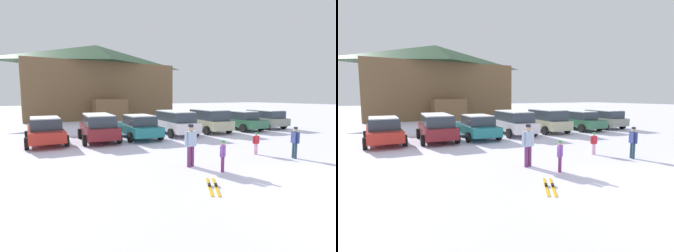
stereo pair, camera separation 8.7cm
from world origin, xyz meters
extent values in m
cube|color=brown|center=(0.05, 30.40, 3.31)|extent=(17.44, 9.21, 6.62)
pyramid|color=#2D5032|center=(0.05, 30.40, 7.86)|extent=(18.05, 9.83, 2.49)
cube|color=brown|center=(0.18, 25.10, 1.20)|extent=(3.64, 1.89, 2.40)
cube|color=red|center=(-7.11, 12.88, 0.61)|extent=(1.80, 4.74, 0.58)
cube|color=#2D3842|center=(-7.11, 12.64, 1.20)|extent=(1.58, 2.46, 0.60)
cube|color=white|center=(-7.11, 12.64, 1.53)|extent=(1.48, 2.34, 0.06)
cylinder|color=black|center=(-8.07, 14.35, 0.32)|extent=(0.22, 0.64, 0.64)
cylinder|color=black|center=(-6.14, 14.35, 0.32)|extent=(0.22, 0.64, 0.64)
cylinder|color=black|center=(-8.08, 11.41, 0.32)|extent=(0.22, 0.64, 0.64)
cylinder|color=black|center=(-6.14, 11.41, 0.32)|extent=(0.22, 0.64, 0.64)
cube|color=maroon|center=(-4.16, 12.42, 0.65)|extent=(2.16, 4.71, 0.66)
cube|color=#2D3842|center=(-4.17, 12.33, 1.29)|extent=(1.86, 3.60, 0.62)
cube|color=white|center=(-4.17, 12.33, 1.62)|extent=(1.74, 3.41, 0.06)
cylinder|color=black|center=(-5.02, 13.91, 0.32)|extent=(0.27, 0.66, 0.64)
cylinder|color=black|center=(-3.08, 13.76, 0.32)|extent=(0.27, 0.66, 0.64)
cylinder|color=black|center=(-5.25, 11.08, 0.32)|extent=(0.27, 0.66, 0.64)
cylinder|color=black|center=(-3.31, 10.93, 0.32)|extent=(0.27, 0.66, 0.64)
cube|color=#20797E|center=(-1.60, 12.22, 0.60)|extent=(2.06, 4.59, 0.57)
cube|color=#2D3842|center=(-1.61, 11.99, 1.18)|extent=(1.72, 2.42, 0.59)
cube|color=white|center=(-1.61, 11.99, 1.51)|extent=(1.61, 2.30, 0.06)
cylinder|color=black|center=(-2.50, 13.66, 0.32)|extent=(0.25, 0.65, 0.64)
cylinder|color=black|center=(-0.55, 13.56, 0.32)|extent=(0.25, 0.65, 0.64)
cylinder|color=black|center=(-2.65, 10.88, 0.32)|extent=(0.25, 0.65, 0.64)
cylinder|color=black|center=(-0.70, 10.77, 0.32)|extent=(0.25, 0.65, 0.64)
cube|color=white|center=(1.29, 12.56, 0.66)|extent=(2.06, 4.88, 0.67)
cube|color=#2D3842|center=(1.28, 12.46, 1.31)|extent=(1.78, 3.72, 0.64)
cube|color=white|center=(1.28, 12.46, 1.67)|extent=(1.66, 3.53, 0.06)
cylinder|color=black|center=(0.44, 14.10, 0.32)|extent=(0.26, 0.65, 0.64)
cylinder|color=black|center=(2.33, 13.97, 0.32)|extent=(0.26, 0.65, 0.64)
cylinder|color=black|center=(0.25, 11.14, 0.32)|extent=(0.26, 0.65, 0.64)
cylinder|color=black|center=(2.14, 11.02, 0.32)|extent=(0.26, 0.65, 0.64)
cube|color=#B0B18B|center=(4.25, 12.48, 0.65)|extent=(2.11, 4.41, 0.65)
cube|color=#2D3842|center=(4.25, 12.39, 1.33)|extent=(1.82, 3.37, 0.71)
cube|color=white|center=(4.25, 12.39, 1.71)|extent=(1.70, 3.20, 0.06)
cylinder|color=black|center=(3.40, 13.88, 0.32)|extent=(0.27, 0.66, 0.64)
cylinder|color=black|center=(5.31, 13.73, 0.32)|extent=(0.27, 0.66, 0.64)
cylinder|color=black|center=(3.19, 11.23, 0.32)|extent=(0.27, 0.66, 0.64)
cylinder|color=black|center=(5.10, 11.08, 0.32)|extent=(0.27, 0.66, 0.64)
cube|color=#326B4B|center=(7.40, 12.47, 0.61)|extent=(1.82, 4.82, 0.59)
cube|color=#2D3842|center=(7.39, 12.23, 1.20)|extent=(1.56, 2.52, 0.58)
cube|color=white|center=(7.39, 12.23, 1.52)|extent=(1.45, 2.39, 0.06)
cylinder|color=black|center=(6.50, 13.97, 0.32)|extent=(0.23, 0.64, 0.64)
cylinder|color=black|center=(8.35, 13.93, 0.32)|extent=(0.23, 0.64, 0.64)
cylinder|color=black|center=(6.44, 11.01, 0.32)|extent=(0.23, 0.64, 0.64)
cylinder|color=black|center=(8.29, 10.97, 0.32)|extent=(0.23, 0.64, 0.64)
cube|color=gray|center=(10.13, 12.32, 0.62)|extent=(2.06, 4.17, 0.61)
cube|color=#2D3842|center=(10.12, 12.24, 1.21)|extent=(1.78, 3.18, 0.58)
cube|color=white|center=(10.12, 12.24, 1.53)|extent=(1.66, 3.02, 0.06)
cylinder|color=black|center=(9.26, 13.64, 0.32)|extent=(0.26, 0.65, 0.64)
cylinder|color=black|center=(11.17, 13.51, 0.32)|extent=(0.26, 0.65, 0.64)
cylinder|color=black|center=(9.08, 11.13, 0.32)|extent=(0.26, 0.65, 0.64)
cylinder|color=black|center=(11.00, 11.00, 0.32)|extent=(0.26, 0.65, 0.64)
cylinder|color=#28404D|center=(2.38, 3.62, 0.35)|extent=(0.13, 0.13, 0.69)
cylinder|color=#28404D|center=(2.44, 3.76, 0.35)|extent=(0.13, 0.13, 0.69)
cube|color=navy|center=(2.41, 3.69, 0.94)|extent=(0.31, 0.39, 0.49)
cylinder|color=navy|center=(2.34, 3.49, 0.95)|extent=(0.09, 0.09, 0.46)
cylinder|color=navy|center=(2.49, 3.89, 0.95)|extent=(0.09, 0.09, 0.46)
sphere|color=tan|center=(2.41, 3.69, 1.27)|extent=(0.18, 0.18, 0.18)
cylinder|color=#202D32|center=(2.41, 3.69, 1.36)|extent=(0.17, 0.17, 0.08)
cylinder|color=#703062|center=(-2.31, 4.74, 0.41)|extent=(0.15, 0.15, 0.82)
cylinder|color=#703062|center=(-2.49, 4.70, 0.41)|extent=(0.15, 0.15, 0.82)
cube|color=#A5BCD5|center=(-2.40, 4.72, 1.11)|extent=(0.44, 0.32, 0.58)
cylinder|color=#A5BCD5|center=(-2.15, 4.77, 1.12)|extent=(0.11, 0.11, 0.55)
cylinder|color=#A5BCD5|center=(-2.65, 4.66, 1.12)|extent=(0.11, 0.11, 0.55)
sphere|color=tan|center=(-2.40, 4.72, 1.50)|extent=(0.21, 0.21, 0.21)
cylinder|color=#1E212E|center=(-2.40, 4.72, 1.62)|extent=(0.20, 0.20, 0.10)
cylinder|color=#EDB3D0|center=(1.57, 5.08, 0.26)|extent=(0.09, 0.09, 0.51)
cylinder|color=#EDB3D0|center=(1.46, 5.09, 0.26)|extent=(0.09, 0.09, 0.51)
cube|color=red|center=(1.52, 5.09, 0.70)|extent=(0.26, 0.17, 0.36)
cylinder|color=red|center=(1.68, 5.08, 0.71)|extent=(0.07, 0.07, 0.35)
cylinder|color=red|center=(1.36, 5.10, 0.71)|extent=(0.07, 0.07, 0.35)
sphere|color=tan|center=(1.52, 5.09, 0.94)|extent=(0.13, 0.13, 0.13)
cylinder|color=green|center=(1.52, 5.09, 1.02)|extent=(0.13, 0.13, 0.06)
cylinder|color=#762A61|center=(-1.81, 3.52, 0.29)|extent=(0.10, 0.10, 0.57)
cylinder|color=#762A61|center=(-1.72, 3.60, 0.29)|extent=(0.10, 0.10, 0.57)
cube|color=purple|center=(-1.77, 3.56, 0.77)|extent=(0.32, 0.31, 0.40)
cylinder|color=purple|center=(-1.90, 3.44, 0.78)|extent=(0.08, 0.08, 0.38)
cylinder|color=purple|center=(-1.63, 3.68, 0.78)|extent=(0.08, 0.08, 0.38)
sphere|color=tan|center=(-1.77, 3.56, 1.05)|extent=(0.15, 0.15, 0.15)
cylinder|color=#2F8F4C|center=(-1.77, 3.56, 1.13)|extent=(0.14, 0.14, 0.07)
cube|color=yellow|center=(-2.99, 2.40, 0.01)|extent=(0.92, 1.43, 0.02)
cube|color=black|center=(-2.96, 2.44, 0.05)|extent=(0.17, 0.21, 0.06)
cube|color=yellow|center=(-3.16, 2.50, 0.01)|extent=(0.92, 1.43, 0.02)
cube|color=black|center=(-3.13, 2.54, 0.05)|extent=(0.17, 0.21, 0.06)
camera|label=1|loc=(-7.92, -3.71, 2.76)|focal=28.00mm
camera|label=2|loc=(-7.84, -3.75, 2.76)|focal=28.00mm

